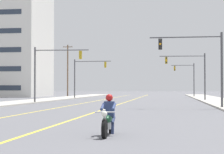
# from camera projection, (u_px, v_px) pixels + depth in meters

# --- Properties ---
(lane_stripe_center) EXTENTS (0.16, 100.00, 0.01)m
(lane_stripe_center) POSITION_uv_depth(u_px,v_px,m) (128.00, 101.00, 51.53)
(lane_stripe_center) COLOR yellow
(lane_stripe_center) RESTS_ON ground
(lane_stripe_left) EXTENTS (0.16, 100.00, 0.01)m
(lane_stripe_left) POSITION_uv_depth(u_px,v_px,m) (94.00, 101.00, 52.11)
(lane_stripe_left) COLOR yellow
(lane_stripe_left) RESTS_ON ground
(sidewalk_kerb_left) EXTENTS (4.40, 110.00, 0.14)m
(sidewalk_kerb_left) POSITION_uv_depth(u_px,v_px,m) (26.00, 102.00, 48.14)
(sidewalk_kerb_left) COLOR #ADA89E
(sidewalk_kerb_left) RESTS_ON ground
(motorcycle_with_rider) EXTENTS (0.70, 2.19, 1.46)m
(motorcycle_with_rider) POSITION_uv_depth(u_px,v_px,m) (108.00, 119.00, 14.49)
(motorcycle_with_rider) COLOR black
(motorcycle_with_rider) RESTS_ON ground
(traffic_signal_near_right) EXTENTS (5.90, 0.37, 6.20)m
(traffic_signal_near_right) POSITION_uv_depth(u_px,v_px,m) (200.00, 58.00, 33.58)
(traffic_signal_near_right) COLOR #47474C
(traffic_signal_near_right) RESTS_ON ground
(traffic_signal_near_left) EXTENTS (6.07, 0.60, 6.20)m
(traffic_signal_near_left) POSITION_uv_depth(u_px,v_px,m) (51.00, 65.00, 45.45)
(traffic_signal_near_left) COLOR #47474C
(traffic_signal_near_left) RESTS_ON ground
(traffic_signal_mid_right) EXTENTS (5.94, 0.61, 6.20)m
(traffic_signal_mid_right) POSITION_uv_depth(u_px,v_px,m) (191.00, 69.00, 53.76)
(traffic_signal_mid_right) COLOR #47474C
(traffic_signal_mid_right) RESTS_ON ground
(traffic_signal_mid_left) EXTENTS (5.92, 0.54, 6.20)m
(traffic_signal_mid_left) POSITION_uv_depth(u_px,v_px,m) (85.00, 72.00, 64.72)
(traffic_signal_mid_left) COLOR #47474C
(traffic_signal_mid_left) RESTS_ON ground
(traffic_signal_far_right) EXTENTS (4.19, 0.37, 6.20)m
(traffic_signal_far_right) POSITION_uv_depth(u_px,v_px,m) (187.00, 75.00, 75.49)
(traffic_signal_far_right) COLOR #47474C
(traffic_signal_far_right) RESTS_ON ground
(utility_pole_left_far) EXTENTS (1.91, 0.26, 10.12)m
(utility_pole_left_far) POSITION_uv_depth(u_px,v_px,m) (68.00, 70.00, 80.53)
(utility_pole_left_far) COLOR brown
(utility_pole_left_far) RESTS_ON ground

